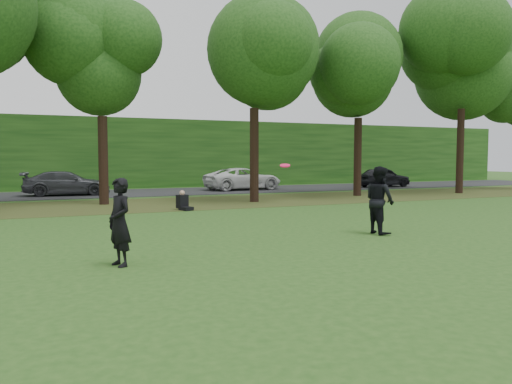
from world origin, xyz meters
TOP-DOWN VIEW (x-y plane):
  - ground at (0.00, 0.00)m, footprint 120.00×120.00m
  - leaf_litter at (0.00, 13.00)m, footprint 60.00×7.00m
  - street at (0.00, 21.00)m, footprint 70.00×7.00m
  - far_hedge at (0.00, 27.00)m, footprint 70.00×3.00m
  - player_left at (-4.38, 0.01)m, footprint 0.62×0.76m
  - player_right at (3.17, 1.38)m, footprint 0.79×0.99m
  - parked_cars at (-0.42, 20.26)m, footprint 40.53×3.83m
  - frisbee at (-0.00, 1.19)m, footprint 0.28×0.28m
  - seated_person at (-0.28, 9.95)m, footprint 0.62×0.82m
  - tree_line at (-0.34, 12.94)m, footprint 55.30×7.90m

SIDE VIEW (x-z plane):
  - ground at x=0.00m, z-range 0.00..0.00m
  - leaf_litter at x=0.00m, z-range 0.00..0.01m
  - street at x=0.00m, z-range 0.00..0.02m
  - seated_person at x=-0.28m, z-range -0.10..0.73m
  - parked_cars at x=-0.42m, z-range 0.00..1.47m
  - player_left at x=-4.38m, z-range 0.00..1.80m
  - player_right at x=3.17m, z-range 0.00..1.96m
  - frisbee at x=0.00m, z-range 1.94..2.06m
  - far_hedge at x=0.00m, z-range 0.00..5.00m
  - tree_line at x=-0.34m, z-range 1.69..14.00m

